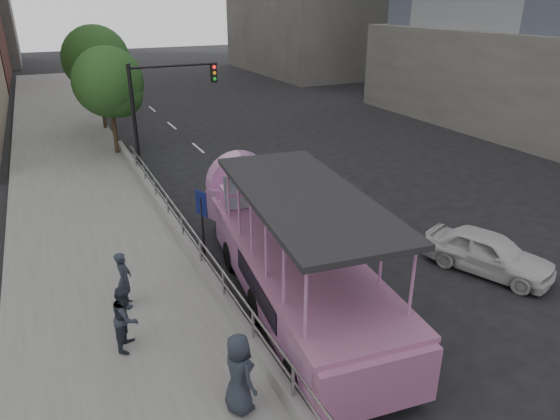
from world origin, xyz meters
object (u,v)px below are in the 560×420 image
object	(u,v)px
pedestrian_far	(239,373)
traffic_signal	(159,100)
duck_boat	(284,249)
parking_sign	(202,218)
street_tree_near	(111,85)
pedestrian_mid	(126,317)
car	(488,252)
street_tree_far	(98,62)
pedestrian_near	(124,279)

from	to	relation	value
pedestrian_far	traffic_signal	bearing A→B (deg)	-21.03
duck_boat	parking_sign	bearing A→B (deg)	122.51
duck_boat	pedestrian_far	bearing A→B (deg)	-125.93
traffic_signal	street_tree_near	xyz separation A→B (m)	(-1.60, 3.43, 0.32)
pedestrian_mid	parking_sign	world-z (taller)	parking_sign
car	parking_sign	xyz separation A→B (m)	(-7.70, 4.26, 0.92)
traffic_signal	street_tree_far	size ratio (longest dim) A/B	0.81
car	traffic_signal	world-z (taller)	traffic_signal
duck_boat	car	distance (m)	6.40
pedestrian_far	street_tree_far	size ratio (longest dim) A/B	0.27
car	pedestrian_far	xyz separation A→B (m)	(-9.03, -2.26, 0.51)
street_tree_far	street_tree_near	bearing A→B (deg)	-91.91
traffic_signal	car	bearing A→B (deg)	-64.09
pedestrian_mid	parking_sign	size ratio (longest dim) A/B	0.65
duck_boat	pedestrian_far	xyz separation A→B (m)	(-2.92, -4.03, -0.15)
pedestrian_mid	car	bearing A→B (deg)	-67.69
street_tree_far	traffic_signal	bearing A→B (deg)	-81.57
car	pedestrian_far	size ratio (longest dim) A/B	2.22
street_tree_near	street_tree_far	world-z (taller)	street_tree_far
pedestrian_far	street_tree_near	xyz separation A→B (m)	(0.75, 19.45, 2.66)
duck_boat	street_tree_far	world-z (taller)	street_tree_far
duck_boat	pedestrian_mid	distance (m)	4.68
street_tree_near	pedestrian_far	bearing A→B (deg)	-92.20
duck_boat	pedestrian_far	size ratio (longest dim) A/B	6.29
pedestrian_mid	pedestrian_far	bearing A→B (deg)	-125.04
pedestrian_mid	street_tree_far	xyz separation A→B (m)	(2.57, 22.52, 3.21)
parking_sign	traffic_signal	distance (m)	9.74
pedestrian_far	street_tree_near	distance (m)	19.64
parking_sign	street_tree_near	xyz separation A→B (m)	(-0.58, 12.93, 2.24)
street_tree_near	pedestrian_mid	bearing A→B (deg)	-98.17
pedestrian_far	pedestrian_near	bearing A→B (deg)	3.67
parking_sign	pedestrian_near	bearing A→B (deg)	-146.18
car	traffic_signal	distance (m)	15.56
duck_boat	street_tree_far	distance (m)	21.72
pedestrian_far	pedestrian_mid	bearing A→B (deg)	16.36
duck_boat	pedestrian_near	world-z (taller)	duck_boat
pedestrian_near	duck_boat	bearing A→B (deg)	-79.08
duck_boat	parking_sign	size ratio (longest dim) A/B	4.39
street_tree_near	parking_sign	bearing A→B (deg)	-87.43
pedestrian_near	street_tree_far	xyz separation A→B (m)	(2.33, 20.74, 3.23)
street_tree_near	street_tree_far	distance (m)	6.02
duck_boat	parking_sign	xyz separation A→B (m)	(-1.59, 2.50, 0.27)
duck_boat	traffic_signal	distance (m)	12.21
pedestrian_near	pedestrian_far	world-z (taller)	pedestrian_far
car	street_tree_far	xyz separation A→B (m)	(-8.08, 23.19, 3.65)
car	parking_sign	world-z (taller)	parking_sign
pedestrian_mid	pedestrian_far	world-z (taller)	pedestrian_far
duck_boat	car	bearing A→B (deg)	-16.12
pedestrian_near	parking_sign	distance (m)	3.30
duck_boat	street_tree_near	distance (m)	15.77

